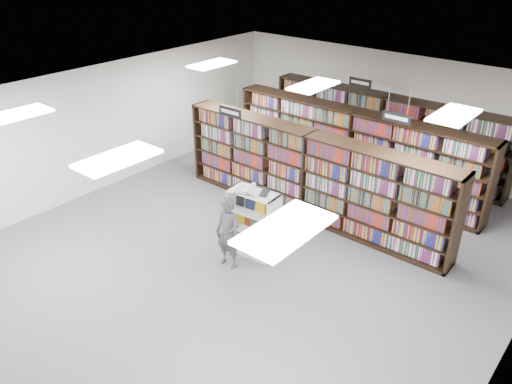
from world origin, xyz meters
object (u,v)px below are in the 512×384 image
Objects in this scene: open_book at (252,190)px; endcap_display at (255,232)px; bookshelf_row_near at (309,175)px; shopper at (228,233)px.

endcap_display is at bearing 10.09° from open_book.
bookshelf_row_near is at bearing 86.35° from endcap_display.
endcap_display is at bearing 74.91° from shopper.
open_book is at bearing 78.77° from shopper.
open_book is (-0.00, -2.03, 0.43)m from bookshelf_row_near.
endcap_display is at bearing -88.57° from bookshelf_row_near.
shopper is (-0.11, -0.70, 0.27)m from endcap_display.
open_book reaches higher than endcap_display.
endcap_display is 1.00m from open_book.
open_book is at bearing -151.08° from endcap_display.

